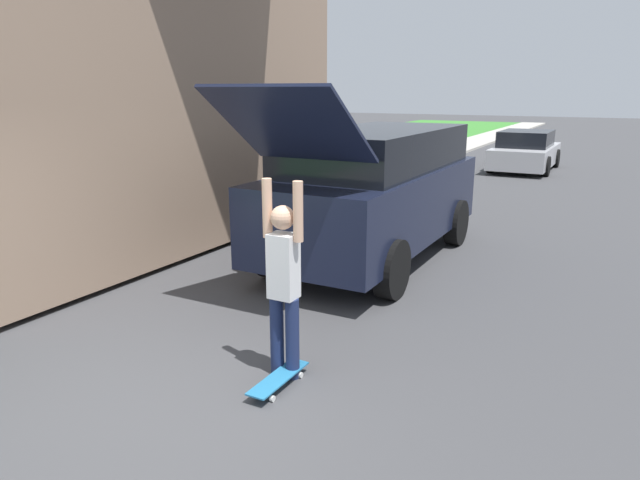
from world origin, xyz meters
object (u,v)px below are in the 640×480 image
(car_down_street, at_px, (525,152))
(fire_hydrant, at_px, (8,259))
(skateboard, at_px, (279,379))
(skateboarder, at_px, (284,279))
(suv_parked, at_px, (375,189))

(car_down_street, distance_m, fire_hydrant, 16.32)
(car_down_street, xyz_separation_m, skateboard, (0.54, -16.31, -0.54))
(car_down_street, xyz_separation_m, fire_hydrant, (-4.10, -15.79, -0.20))
(skateboarder, height_order, skateboard, skateboarder)
(skateboarder, bearing_deg, skateboard, -73.49)
(car_down_street, bearing_deg, suv_parked, -91.52)
(skateboard, bearing_deg, fire_hydrant, 173.61)
(suv_parked, xyz_separation_m, skateboarder, (0.79, -3.97, -0.16))
(suv_parked, distance_m, skateboarder, 4.05)
(suv_parked, distance_m, fire_hydrant, 5.31)
(skateboard, bearing_deg, skateboarder, 106.51)
(skateboarder, distance_m, skateboard, 0.91)
(suv_parked, bearing_deg, skateboard, -78.40)
(suv_parked, xyz_separation_m, car_down_street, (0.32, 12.12, -0.51))
(suv_parked, relative_size, skateboard, 7.16)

